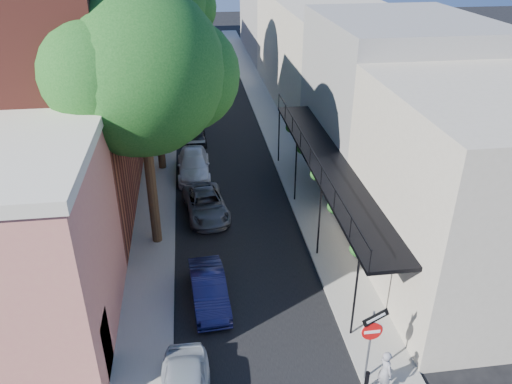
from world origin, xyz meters
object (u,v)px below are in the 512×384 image
object	(u,v)px
sign_post	(372,334)
oak_near	(151,72)
bollard	(367,382)
oak_far	(163,4)
oak_mid	(159,50)
parked_car_e	(196,135)
parked_car_c	(206,204)
parked_car_d	(194,165)
pedestrian	(385,371)
parked_car_b	(209,289)

from	to	relation	value
sign_post	oak_near	distance (m)	12.77
bollard	oak_far	world-z (taller)	oak_far
oak_near	oak_mid	size ratio (longest dim) A/B	1.12
sign_post	oak_near	world-z (taller)	oak_near
oak_near	parked_car_e	distance (m)	13.88
parked_car_c	oak_far	bearing A→B (deg)	90.15
parked_car_d	parked_car_e	distance (m)	5.02
bollard	parked_car_d	xyz separation A→B (m)	(-4.93, 16.43, 0.14)
oak_near	pedestrian	world-z (taller)	oak_near
parked_car_e	pedestrian	world-z (taller)	pedestrian
bollard	parked_car_c	xyz separation A→B (m)	(-4.43, 11.73, 0.07)
oak_near	pedestrian	size ratio (longest dim) A/B	7.32
oak_near	parked_car_c	distance (m)	7.79
sign_post	bollard	xyz separation A→B (m)	(-0.16, -0.47, -1.52)
pedestrian	bollard	bearing A→B (deg)	78.66
oak_near	parked_car_c	world-z (taller)	oak_near
bollard	oak_near	distance (m)	13.78
bollard	oak_far	size ratio (longest dim) A/B	0.07
sign_post	pedestrian	xyz separation A→B (m)	(0.40, -0.47, -1.14)
bollard	parked_car_d	bearing A→B (deg)	106.70
oak_mid	parked_car_e	size ratio (longest dim) A/B	3.04
oak_mid	parked_car_d	size ratio (longest dim) A/B	2.26
bollard	parked_car_b	world-z (taller)	parked_car_b
parked_car_b	parked_car_c	distance (m)	6.72
oak_far	pedestrian	bearing A→B (deg)	-75.52
sign_post	oak_mid	xyz separation A→B (m)	(-6.58, 17.26, 5.02)
bollard	oak_mid	world-z (taller)	oak_mid
oak_far	parked_car_b	size ratio (longest dim) A/B	3.18
oak_mid	oak_far	xyz separation A→B (m)	(0.06, 9.04, 1.20)
parked_car_e	parked_car_b	bearing A→B (deg)	-91.53
parked_car_c	pedestrian	distance (m)	12.75
bollard	parked_car_d	size ratio (longest dim) A/B	0.18
sign_post	parked_car_c	bearing A→B (deg)	112.18
oak_far	parked_car_b	distance (m)	23.13
parked_car_b	parked_car_d	xyz separation A→B (m)	(-0.30, 11.42, 0.04)
parked_car_b	sign_post	bearing A→B (deg)	-47.61
parked_car_c	parked_car_d	world-z (taller)	parked_car_d
pedestrian	parked_car_c	bearing A→B (deg)	11.69
oak_near	parked_car_b	size ratio (longest dim) A/B	3.06
parked_car_e	pedestrian	distance (m)	22.08
oak_far	parked_car_c	distance (m)	16.99
oak_mid	parked_car_e	xyz separation A→B (m)	(1.74, 3.72, -6.48)
bollard	oak_mid	size ratio (longest dim) A/B	0.08
parked_car_b	pedestrian	world-z (taller)	pedestrian
parked_car_e	oak_near	bearing A→B (deg)	-99.94
bollard	parked_car_b	size ratio (longest dim) A/B	0.21
sign_post	oak_mid	size ratio (longest dim) A/B	0.29
bollard	oak_far	xyz separation A→B (m)	(-6.35, 26.77, 7.74)
oak_mid	oak_far	world-z (taller)	oak_far
sign_post	parked_car_d	distance (m)	16.81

